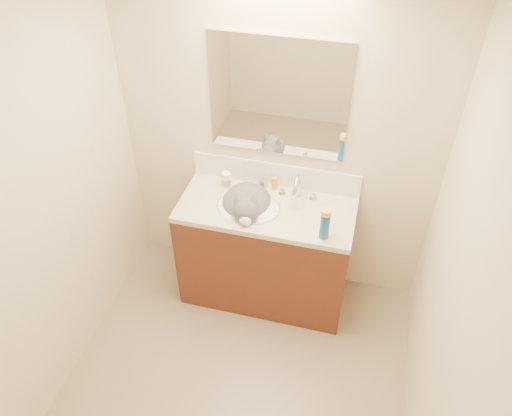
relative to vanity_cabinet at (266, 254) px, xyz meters
The scene contains 17 objects.
ground 1.06m from the vanity_cabinet, 90.00° to the right, with size 2.50×2.50×0.00m, color gray.
room_shell 1.45m from the vanity_cabinet, 90.00° to the right, with size 2.24×2.54×2.52m.
vanity_cabinet is the anchor object (origin of this frame).
counter_slab 0.43m from the vanity_cabinet, ahead, with size 1.20×0.55×0.04m, color beige.
basin 0.40m from the vanity_cabinet, 165.96° to the right, with size 0.45×0.36×0.14m, color white.
faucet 0.58m from the vanity_cabinet, 37.29° to the left, with size 0.28×0.20×0.21m.
cat 0.46m from the vanity_cabinet, behind, with size 0.46×0.51×0.36m.
backsplash 0.60m from the vanity_cabinet, 90.00° to the left, with size 1.20×0.02×0.18m, color white.
mirror 1.16m from the vanity_cabinet, 90.00° to the left, with size 0.90×0.02×0.80m, color white.
pill_bottle 0.63m from the vanity_cabinet, 155.22° to the left, with size 0.06×0.06×0.12m, color white.
pill_label 0.62m from the vanity_cabinet, 155.22° to the left, with size 0.07×0.07×0.04m, color orange.
silver_jar 0.53m from the vanity_cabinet, 109.67° to the left, with size 0.05×0.05×0.06m, color #B7B7BC.
amber_bottle 0.54m from the vanity_cabinet, 88.83° to the left, with size 0.04×0.04×0.10m, color gold.
toothbrush 0.46m from the vanity_cabinet, 26.77° to the left, with size 0.01×0.13×0.01m, color white.
toothbrush_head 0.46m from the vanity_cabinet, 26.77° to the left, with size 0.02×0.03×0.02m, color #6BA6E3.
spray_can 0.70m from the vanity_cabinet, 24.53° to the right, with size 0.06×0.06×0.17m, color #16579D.
spray_cap 0.80m from the vanity_cabinet, 24.53° to the right, with size 0.06×0.06×0.04m, color yellow.
Camera 1 is at (0.59, -1.55, 3.02)m, focal length 35.00 mm.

